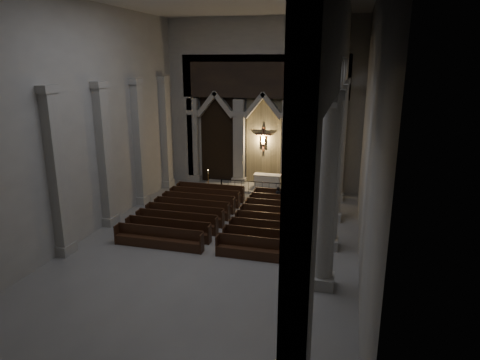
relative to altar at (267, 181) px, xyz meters
The scene contains 11 objects.
room 12.66m from the altar, 93.11° to the right, with size 24.00×24.10×12.00m.
sanctuary_wall 6.07m from the altar, 120.77° to the left, with size 14.00×0.77×12.00m.
right_arcade 12.69m from the altar, 61.94° to the right, with size 1.00×24.00×12.00m.
left_pilasters 10.69m from the altar, 136.00° to the right, with size 0.60×13.00×8.03m.
sanctuary_step 0.82m from the altar, behind, with size 8.50×2.60×0.15m, color #A9A69E.
altar is the anchor object (origin of this frame).
altar_rail 1.53m from the altar, 112.07° to the right, with size 5.02×0.09×0.99m.
candle_stand_left 4.28m from the altar, 158.85° to the right, with size 0.27×0.27×1.61m.
candle_stand_right 2.29m from the altar, 20.45° to the right, with size 0.22×0.22×1.33m.
pews 7.26m from the altar, 94.54° to the right, with size 10.08×8.55×1.04m.
worshipper 3.57m from the altar, 67.12° to the right, with size 0.45×0.29×1.23m, color black.
Camera 1 is at (6.32, -18.78, 9.02)m, focal length 32.00 mm.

